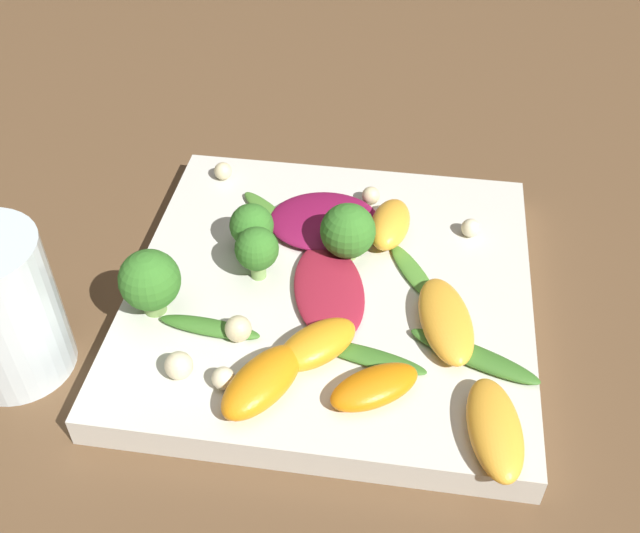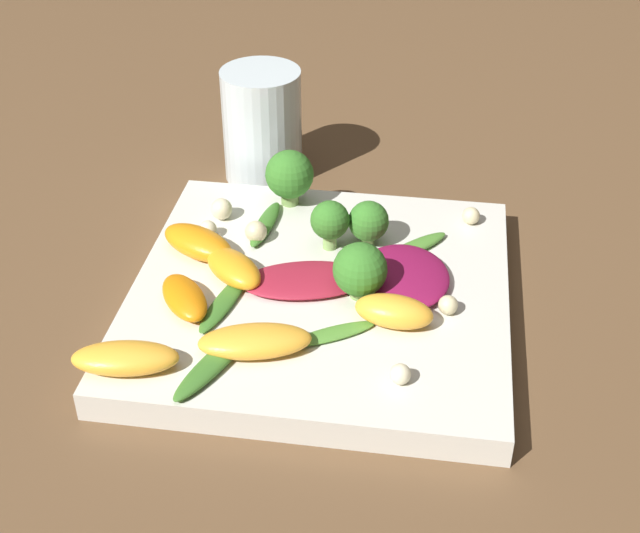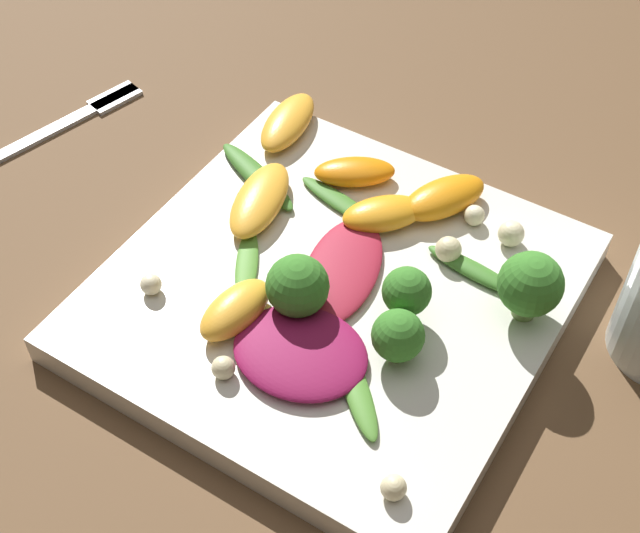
{
  "view_description": "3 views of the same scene",
  "coord_description": "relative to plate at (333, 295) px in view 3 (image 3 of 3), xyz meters",
  "views": [
    {
      "loc": [
        0.38,
        0.05,
        0.39
      ],
      "look_at": [
        -0.0,
        -0.01,
        0.04
      ],
      "focal_mm": 42.0,
      "sensor_mm": 36.0,
      "label": 1
    },
    {
      "loc": [
        -0.08,
        0.53,
        0.42
      ],
      "look_at": [
        0.0,
        -0.01,
        0.03
      ],
      "focal_mm": 50.0,
      "sensor_mm": 36.0,
      "label": 2
    },
    {
      "loc": [
        -0.32,
        -0.19,
        0.46
      ],
      "look_at": [
        0.0,
        0.01,
        0.03
      ],
      "focal_mm": 50.0,
      "sensor_mm": 36.0,
      "label": 3
    }
  ],
  "objects": [
    {
      "name": "ground_plane",
      "position": [
        0.0,
        0.0,
        -0.01
      ],
      "size": [
        2.4,
        2.4,
        0.0
      ],
      "primitive_type": "plane",
      "color": "brown"
    },
    {
      "name": "plate",
      "position": [
        0.0,
        0.0,
        0.0
      ],
      "size": [
        0.28,
        0.28,
        0.02
      ],
      "color": "silver",
      "rests_on": "ground_plane"
    },
    {
      "name": "fork",
      "position": [
        0.04,
        0.28,
        -0.01
      ],
      "size": [
        0.19,
        0.06,
        0.01
      ],
      "color": "#B2B2B7",
      "rests_on": "ground_plane"
    },
    {
      "name": "radicchio_leaf_0",
      "position": [
        -0.06,
        -0.01,
        0.02
      ],
      "size": [
        0.08,
        0.09,
        0.01
      ],
      "color": "maroon",
      "rests_on": "plate"
    },
    {
      "name": "radicchio_leaf_1",
      "position": [
        0.01,
        -0.0,
        0.02
      ],
      "size": [
        0.11,
        0.07,
        0.01
      ],
      "color": "maroon",
      "rests_on": "plate"
    },
    {
      "name": "orange_segment_0",
      "position": [
        0.1,
        -0.03,
        0.02
      ],
      "size": [
        0.07,
        0.06,
        0.02
      ],
      "color": "orange",
      "rests_on": "plate"
    },
    {
      "name": "orange_segment_1",
      "position": [
        0.07,
        0.0,
        0.02
      ],
      "size": [
        0.06,
        0.06,
        0.02
      ],
      "color": "orange",
      "rests_on": "plate"
    },
    {
      "name": "orange_segment_2",
      "position": [
        -0.06,
        0.04,
        0.02
      ],
      "size": [
        0.06,
        0.04,
        0.02
      ],
      "color": "#FCAD33",
      "rests_on": "plate"
    },
    {
      "name": "orange_segment_3",
      "position": [
        0.09,
        0.04,
        0.02
      ],
      "size": [
        0.06,
        0.06,
        0.02
      ],
      "color": "orange",
      "rests_on": "plate"
    },
    {
      "name": "orange_segment_4",
      "position": [
        0.11,
        0.11,
        0.02
      ],
      "size": [
        0.08,
        0.04,
        0.02
      ],
      "color": "#FCAD33",
      "rests_on": "plate"
    },
    {
      "name": "orange_segment_5",
      "position": [
        0.03,
        0.08,
        0.02
      ],
      "size": [
        0.08,
        0.05,
        0.02
      ],
      "color": "#FCAD33",
      "rests_on": "plate"
    },
    {
      "name": "broccoli_floret_0",
      "position": [
        -0.03,
        0.01,
        0.03
      ],
      "size": [
        0.04,
        0.04,
        0.04
      ],
      "color": "#7A9E51",
      "rests_on": "plate"
    },
    {
      "name": "broccoli_floret_1",
      "position": [
        0.04,
        -0.11,
        0.04
      ],
      "size": [
        0.04,
        0.04,
        0.05
      ],
      "color": "#7A9E51",
      "rests_on": "plate"
    },
    {
      "name": "broccoli_floret_2",
      "position": [
        -0.03,
        -0.06,
        0.03
      ],
      "size": [
        0.03,
        0.03,
        0.04
      ],
      "color": "#7A9E51",
      "rests_on": "plate"
    },
    {
      "name": "broccoli_floret_3",
      "position": [
        0.0,
        -0.05,
        0.04
      ],
      "size": [
        0.03,
        0.03,
        0.04
      ],
      "color": "#84AD5B",
      "rests_on": "plate"
    },
    {
      "name": "arugula_sprig_0",
      "position": [
        -0.06,
        -0.05,
        0.01
      ],
      "size": [
        0.06,
        0.06,
        0.01
      ],
      "color": "#518E33",
      "rests_on": "plate"
    },
    {
      "name": "arugula_sprig_1",
      "position": [
        0.06,
        0.1,
        0.01
      ],
      "size": [
        0.05,
        0.09,
        0.01
      ],
      "color": "#3D7528",
      "rests_on": "plate"
    },
    {
      "name": "arugula_sprig_2",
      "position": [
        -0.02,
        0.06,
        0.01
      ],
      "size": [
        0.06,
        0.05,
        0.0
      ],
      "color": "#518E33",
      "rests_on": "plate"
    },
    {
      "name": "arugula_sprig_3",
      "position": [
        0.06,
        -0.07,
        0.01
      ],
      "size": [
        0.02,
        0.07,
        0.01
      ],
      "color": "#3D7528",
      "rests_on": "plate"
    },
    {
      "name": "arugula_sprig_4",
      "position": [
        0.07,
        0.03,
        0.01
      ],
      "size": [
        0.03,
        0.08,
        0.01
      ],
      "color": "#3D7528",
      "rests_on": "plate"
    },
    {
      "name": "macadamia_nut_0",
      "position": [
        0.1,
        -0.05,
        0.02
      ],
      "size": [
        0.01,
        0.01,
        0.01
      ],
      "color": "beige",
      "rests_on": "plate"
    },
    {
      "name": "macadamia_nut_1",
      "position": [
        0.06,
        -0.05,
        0.02
      ],
      "size": [
        0.02,
        0.02,
        0.02
      ],
      "color": "beige",
      "rests_on": "plate"
    },
    {
      "name": "macadamia_nut_2",
      "position": [
        0.1,
        -0.08,
        0.02
      ],
      "size": [
        0.02,
        0.02,
        0.02
      ],
      "color": "beige",
      "rests_on": "plate"
    },
    {
      "name": "macadamia_nut_3",
      "position": [
        -0.07,
        0.1,
        0.02
      ],
      "size": [
        0.01,
        0.01,
        0.01
      ],
      "color": "beige",
      "rests_on": "plate"
    },
    {
      "name": "macadamia_nut_4",
      "position": [
        -0.11,
        -0.1,
        0.02
      ],
      "size": [
        0.01,
        0.01,
        0.01
      ],
      "color": "beige",
      "rests_on": "plate"
    },
    {
      "name": "macadamia_nut_5",
      "position": [
        -0.1,
        0.02,
        0.02
      ],
      "size": [
        0.01,
        0.01,
        0.01
      ],
      "color": "beige",
      "rests_on": "plate"
    }
  ]
}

